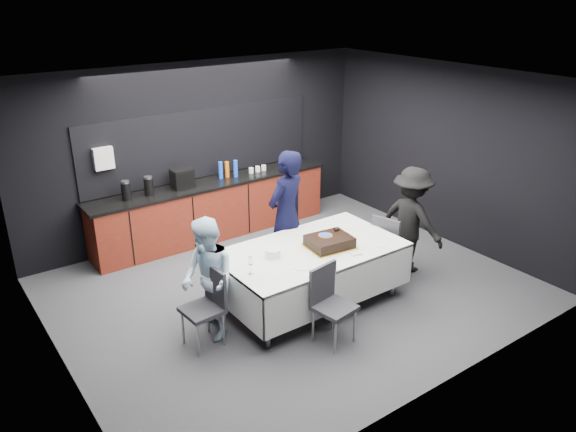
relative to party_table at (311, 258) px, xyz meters
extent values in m
plane|color=#404145|center=(0.00, 0.40, -0.64)|extent=(6.00, 6.00, 0.00)
cube|color=white|center=(0.00, 0.40, 2.16)|extent=(6.00, 5.00, 0.04)
cube|color=black|center=(0.00, 2.90, 0.76)|extent=(6.00, 0.04, 2.80)
cube|color=black|center=(0.00, -2.10, 0.76)|extent=(6.00, 0.04, 2.80)
cube|color=black|center=(-3.00, 0.40, 0.76)|extent=(0.04, 5.00, 2.80)
cube|color=black|center=(3.00, 0.40, 0.76)|extent=(0.04, 5.00, 2.80)
cube|color=#5F1A0F|center=(0.00, 2.60, -0.19)|extent=(4.00, 0.60, 0.90)
cube|color=black|center=(0.00, 2.60, 0.28)|extent=(4.10, 0.64, 0.04)
cube|color=black|center=(0.00, 2.88, 0.86)|extent=(4.00, 0.03, 1.10)
cube|color=white|center=(-1.60, 2.83, 0.91)|extent=(0.28, 0.12, 0.32)
cylinder|color=black|center=(-1.40, 2.60, 0.43)|extent=(0.14, 0.14, 0.26)
cylinder|color=black|center=(-1.05, 2.60, 0.43)|extent=(0.14, 0.14, 0.26)
cube|color=black|center=(-0.50, 2.60, 0.45)|extent=(0.32, 0.24, 0.30)
cylinder|color=blue|center=(0.20, 2.65, 0.44)|extent=(0.07, 0.07, 0.28)
cylinder|color=orange|center=(0.32, 2.65, 0.43)|extent=(0.07, 0.07, 0.26)
cylinder|color=blue|center=(0.44, 2.58, 0.44)|extent=(0.07, 0.07, 0.28)
cylinder|color=white|center=(0.75, 2.60, 0.34)|extent=(0.08, 0.08, 0.09)
cylinder|color=white|center=(0.88, 2.60, 0.34)|extent=(0.08, 0.08, 0.09)
cylinder|color=white|center=(1.00, 2.60, 0.34)|extent=(0.08, 0.08, 0.09)
cylinder|color=#99999E|center=(-1.40, 2.60, 0.57)|extent=(0.12, 0.12, 0.03)
cylinder|color=#99999E|center=(-1.05, 2.60, 0.57)|extent=(0.12, 0.12, 0.03)
cylinder|color=#99999E|center=(-1.00, -0.50, -0.27)|extent=(0.06, 0.06, 0.75)
cylinder|color=#99999E|center=(-1.00, 0.50, -0.27)|extent=(0.06, 0.06, 0.75)
cylinder|color=#99999E|center=(1.00, -0.50, -0.27)|extent=(0.06, 0.06, 0.75)
cylinder|color=#99999E|center=(1.00, 0.50, -0.27)|extent=(0.06, 0.06, 0.75)
cube|color=silver|center=(0.00, 0.00, 0.12)|extent=(2.32, 1.32, 0.04)
cube|color=silver|center=(0.00, -0.65, -0.15)|extent=(2.32, 0.02, 0.55)
cube|color=silver|center=(0.00, 0.65, -0.15)|extent=(2.32, 0.02, 0.55)
cube|color=silver|center=(-1.15, 0.00, -0.15)|extent=(0.02, 1.32, 0.55)
cube|color=silver|center=(1.15, 0.00, -0.15)|extent=(0.02, 1.32, 0.55)
cube|color=gold|center=(0.21, -0.11, 0.15)|extent=(0.62, 0.53, 0.01)
cube|color=black|center=(0.21, -0.11, 0.21)|extent=(0.58, 0.48, 0.12)
cube|color=black|center=(0.21, -0.11, 0.27)|extent=(0.58, 0.48, 0.01)
cylinder|color=orange|center=(0.19, -0.05, 0.28)|extent=(0.18, 0.18, 0.00)
cylinder|color=blue|center=(0.19, -0.05, 0.29)|extent=(0.15, 0.15, 0.01)
sphere|color=black|center=(0.39, 0.01, 0.30)|extent=(0.04, 0.04, 0.04)
sphere|color=black|center=(0.41, -0.03, 0.30)|extent=(0.04, 0.04, 0.04)
sphere|color=black|center=(0.37, -0.03, 0.30)|extent=(0.04, 0.04, 0.04)
cylinder|color=white|center=(-0.53, 0.09, 0.19)|extent=(0.19, 0.19, 0.10)
cylinder|color=white|center=(-0.40, -0.34, 0.14)|extent=(0.22, 0.22, 0.01)
cylinder|color=white|center=(0.84, 0.22, 0.14)|extent=(0.20, 0.20, 0.01)
cylinder|color=white|center=(0.78, -0.42, 0.14)|extent=(0.22, 0.22, 0.01)
cylinder|color=white|center=(0.16, 0.47, 0.14)|extent=(0.21, 0.21, 0.01)
cube|color=white|center=(0.34, -0.46, 0.15)|extent=(0.16, 0.11, 0.02)
cylinder|color=white|center=(-0.99, -0.14, 0.14)|extent=(0.06, 0.06, 0.00)
cylinder|color=white|center=(-0.99, -0.14, 0.20)|extent=(0.01, 0.01, 0.12)
cylinder|color=white|center=(-0.99, -0.14, 0.31)|extent=(0.05, 0.05, 0.10)
cube|color=#2B2B30|center=(-1.57, -0.02, -0.19)|extent=(0.45, 0.45, 0.05)
cube|color=#2B2B30|center=(-1.38, -0.01, 0.06)|extent=(0.07, 0.42, 0.45)
cylinder|color=#99999E|center=(-1.75, 0.14, -0.42)|extent=(0.03, 0.03, 0.44)
cylinder|color=#99999E|center=(-1.73, -0.20, -0.42)|extent=(0.03, 0.03, 0.44)
cylinder|color=#99999E|center=(-1.41, 0.16, -0.42)|extent=(0.03, 0.03, 0.44)
cylinder|color=#99999E|center=(-1.39, -0.18, -0.42)|extent=(0.03, 0.03, 0.44)
cube|color=#2B2B30|center=(1.40, -0.05, -0.19)|extent=(0.52, 0.52, 0.05)
cube|color=#2B2B30|center=(1.21, -0.10, 0.06)|extent=(0.16, 0.41, 0.45)
cylinder|color=#99999E|center=(1.61, -0.16, -0.42)|extent=(0.03, 0.03, 0.44)
cylinder|color=#99999E|center=(1.51, 0.16, -0.42)|extent=(0.03, 0.03, 0.44)
cylinder|color=#99999E|center=(1.28, -0.26, -0.42)|extent=(0.03, 0.03, 0.44)
cylinder|color=#99999E|center=(1.18, 0.07, -0.42)|extent=(0.03, 0.03, 0.44)
cube|color=#2B2B30|center=(-0.32, -0.86, -0.19)|extent=(0.48, 0.48, 0.05)
cube|color=#2B2B30|center=(-0.35, -0.67, 0.06)|extent=(0.42, 0.10, 0.45)
cylinder|color=#99999E|center=(-0.46, -1.05, -0.42)|extent=(0.03, 0.03, 0.44)
cylinder|color=#99999E|center=(-0.13, -1.00, -0.42)|extent=(0.03, 0.03, 0.44)
cylinder|color=#99999E|center=(-0.52, -0.72, -0.42)|extent=(0.03, 0.03, 0.44)
cylinder|color=#99999E|center=(-0.18, -0.66, -0.42)|extent=(0.03, 0.03, 0.44)
imported|color=black|center=(0.17, 0.78, 0.28)|extent=(0.77, 0.62, 1.84)
imported|color=#C4E3F7|center=(-1.41, 0.11, 0.10)|extent=(0.60, 0.75, 1.47)
imported|color=black|center=(1.71, -0.11, 0.14)|extent=(0.72, 1.08, 1.55)
camera|label=1|loc=(-3.96, -5.02, 3.23)|focal=35.00mm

